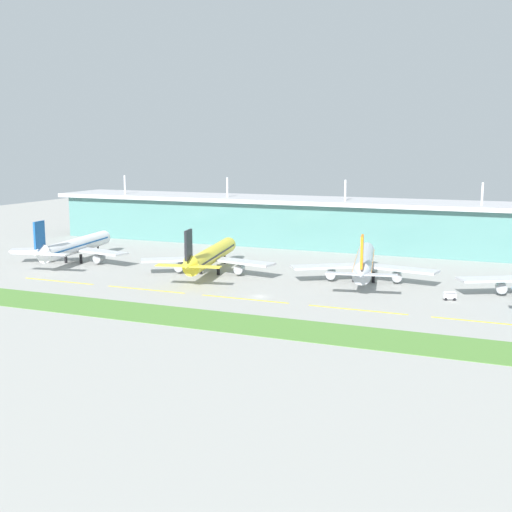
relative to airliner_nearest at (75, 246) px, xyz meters
name	(u,v)px	position (x,y,z in m)	size (l,w,h in m)	color
ground_plane	(260,297)	(88.35, -26.58, -6.44)	(600.00, 600.00, 0.00)	#9E9E99
terminal_building	(348,224)	(88.35, 76.68, 4.50)	(288.00, 34.00, 30.48)	slate
airliner_nearest	(75,246)	(0.00, 0.00, 0.00)	(48.11, 58.53, 18.90)	white
airliner_near_middle	(210,256)	(58.67, 0.00, 0.00)	(47.89, 60.86, 18.90)	yellow
airliner_far_middle	(364,262)	(112.01, 7.55, 0.00)	(47.85, 60.67, 18.90)	#ADB2BC
taxiway_stripe_west	(59,281)	(17.35, -31.32, -6.42)	(28.00, 0.70, 0.04)	yellow
taxiway_stripe_mid_west	(146,289)	(51.35, -31.32, -6.42)	(28.00, 0.70, 0.04)	yellow
taxiway_stripe_centre	(244,299)	(85.35, -31.32, -6.42)	(28.00, 0.70, 0.04)	yellow
taxiway_stripe_mid_east	(357,310)	(119.35, -31.32, -6.42)	(28.00, 0.70, 0.04)	yellow
taxiway_stripe_east	(487,322)	(153.35, -31.32, -6.42)	(28.00, 0.70, 0.04)	yellow
grass_verge	(216,321)	(88.35, -56.61, -6.39)	(300.00, 18.00, 0.10)	#518438
baggage_cart	(450,296)	(141.65, -9.49, -5.18)	(3.99, 2.98, 2.48)	silver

